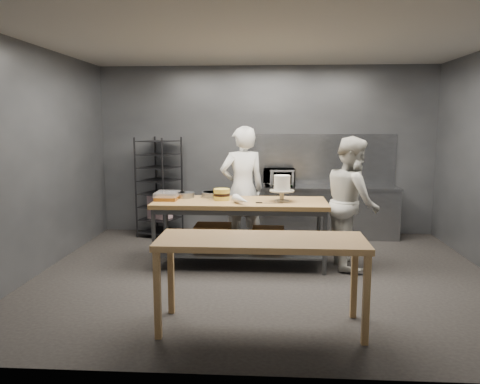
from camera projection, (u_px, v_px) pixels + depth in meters
The scene contains 16 objects.
ground at pixel (264, 275), 6.19m from camera, with size 6.00×6.00×0.00m, color black.
back_wall at pixel (266, 151), 8.43m from camera, with size 6.00×0.04×3.00m, color #4C4F54.
work_table at pixel (239, 225), 6.60m from camera, with size 2.40×0.90×0.92m.
near_counter at pixel (261, 247), 4.49m from camera, with size 2.00×0.70×0.90m.
back_counter at pixel (322, 212), 8.21m from camera, with size 2.60×0.60×0.90m.
splashback_panel at pixel (322, 159), 8.38m from camera, with size 2.60×0.02×0.90m, color slate.
speed_rack at pixel (159, 188), 8.25m from camera, with size 0.79×0.82×1.75m.
chef_behind at pixel (242, 189), 7.29m from camera, with size 0.71×0.47×1.95m, color white.
chef_right at pixel (352, 202), 6.46m from camera, with size 0.88×0.69×1.82m, color beige.
microwave at pixel (279, 177), 8.17m from camera, with size 0.54×0.37×0.30m, color black.
frosted_cake_stand at pixel (282, 185), 6.42m from camera, with size 0.34×0.34×0.36m.
layer_cake at pixel (222, 194), 6.57m from camera, with size 0.23×0.23×0.16m.
cake_pans at pixel (196, 195), 6.82m from camera, with size 0.82×0.36×0.07m.
piping_bag at pixel (242, 200), 6.20m from camera, with size 0.12×0.12×0.38m, color silver.
offset_spatula at pixel (266, 203), 6.31m from camera, with size 0.36×0.02×0.02m.
pastry_clamshells at pixel (167, 196), 6.62m from camera, with size 0.31×0.41×0.11m.
Camera 1 is at (0.05, -5.97, 2.00)m, focal length 35.00 mm.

